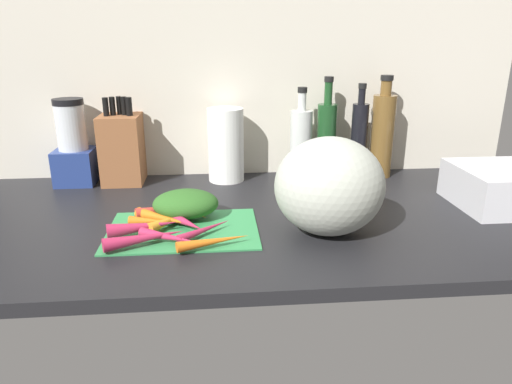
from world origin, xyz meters
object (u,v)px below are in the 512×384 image
(carrot_10, at_px, (164,218))
(bottle_3, at_px, (382,134))
(carrot_6, at_px, (151,221))
(dish_rack, at_px, (507,187))
(carrot_0, at_px, (185,222))
(bottle_2, at_px, (359,140))
(cutting_board, at_px, (183,229))
(carrot_2, at_px, (170,237))
(knife_block, at_px, (122,148))
(carrot_4, at_px, (205,230))
(carrot_8, at_px, (143,227))
(bottle_0, at_px, (301,143))
(carrot_3, at_px, (168,221))
(carrot_5, at_px, (214,241))
(blender_appliance, at_px, (74,148))
(paper_towel_roll, at_px, (226,145))
(carrot_9, at_px, (169,209))
(winter_squash, at_px, (329,186))
(carrot_7, at_px, (183,209))
(bottle_1, at_px, (326,138))
(carrot_1, at_px, (145,238))

(carrot_10, xyz_separation_m, bottle_3, (0.66, 0.38, 0.12))
(carrot_6, relative_size, dish_rack, 0.39)
(carrot_0, relative_size, bottle_2, 0.42)
(dish_rack, bearing_deg, carrot_10, -175.66)
(cutting_board, height_order, carrot_2, carrot_2)
(knife_block, distance_m, bottle_3, 0.83)
(carrot_4, bearing_deg, carrot_8, 175.40)
(carrot_4, bearing_deg, carrot_10, 145.63)
(bottle_0, bearing_deg, carrot_3, -135.37)
(carrot_5, bearing_deg, dish_rack, 14.65)
(bottle_2, bearing_deg, dish_rack, -41.32)
(blender_appliance, relative_size, bottle_3, 0.81)
(bottle_3, bearing_deg, paper_towel_roll, -179.56)
(cutting_board, relative_size, dish_rack, 1.31)
(carrot_9, xyz_separation_m, knife_block, (-0.17, 0.32, 0.09))
(carrot_8, height_order, carrot_9, carrot_8)
(winter_squash, distance_m, knife_block, 0.71)
(bottle_2, bearing_deg, cutting_board, -144.26)
(carrot_2, relative_size, dish_rack, 0.57)
(carrot_5, xyz_separation_m, winter_squash, (0.27, 0.07, 0.09))
(carrot_7, relative_size, bottle_2, 0.59)
(carrot_10, xyz_separation_m, blender_appliance, (-0.31, 0.38, 0.09))
(carrot_0, relative_size, bottle_1, 0.40)
(knife_block, relative_size, bottle_0, 0.91)
(carrot_2, relative_size, blender_appliance, 0.58)
(cutting_board, xyz_separation_m, bottle_0, (0.35, 0.39, 0.11))
(carrot_1, height_order, paper_towel_roll, paper_towel_roll)
(carrot_6, bearing_deg, bottle_2, 30.92)
(winter_squash, relative_size, bottle_2, 0.84)
(cutting_board, distance_m, carrot_1, 0.12)
(winter_squash, bearing_deg, carrot_2, -173.10)
(bottle_0, bearing_deg, bottle_3, 2.75)
(cutting_board, height_order, carrot_5, carrot_5)
(winter_squash, bearing_deg, carrot_5, -164.66)
(carrot_0, height_order, knife_block, knife_block)
(paper_towel_roll, height_order, bottle_0, bottle_0)
(carrot_2, height_order, bottle_2, bottle_2)
(winter_squash, height_order, bottle_0, bottle_0)
(carrot_4, xyz_separation_m, carrot_10, (-0.10, 0.07, 0.00))
(carrot_7, distance_m, blender_appliance, 0.48)
(carrot_2, bearing_deg, carrot_5, -17.30)
(cutting_board, height_order, paper_towel_roll, paper_towel_roll)
(paper_towel_roll, bearing_deg, bottle_2, -2.22)
(winter_squash, height_order, knife_block, knife_block)
(paper_towel_roll, bearing_deg, cutting_board, -105.91)
(carrot_6, height_order, carrot_7, carrot_7)
(cutting_board, bearing_deg, carrot_0, -4.60)
(carrot_2, xyz_separation_m, carrot_10, (-0.02, 0.11, 0.00))
(carrot_1, relative_size, dish_rack, 0.66)
(carrot_7, height_order, bottle_1, bottle_1)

